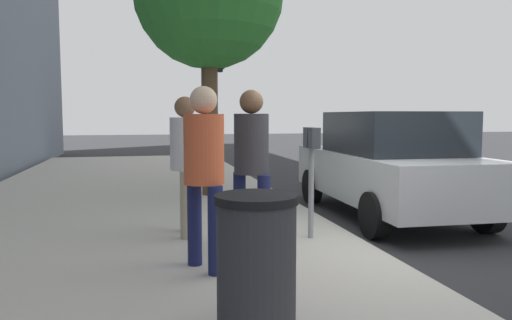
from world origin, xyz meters
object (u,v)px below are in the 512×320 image
pedestrian_at_meter (251,154)px  parked_sedan_near (389,164)px  traffic_signal (215,84)px  parking_meter (312,159)px  trash_bin (256,265)px  pedestrian_bystander (204,161)px  parking_officer (185,154)px

pedestrian_at_meter → parked_sedan_near: 3.43m
parked_sedan_near → traffic_signal: traffic_signal is taller
parking_meter → trash_bin: 2.95m
parking_meter → pedestrian_bystander: pedestrian_bystander is taller
pedestrian_bystander → parked_sedan_near: bearing=13.5°
parking_meter → pedestrian_at_meter: bearing=109.5°
pedestrian_bystander → traffic_signal: 9.06m
parked_sedan_near → trash_bin: parked_sedan_near is taller
traffic_signal → trash_bin: size_ratio=3.56×
parking_meter → traffic_signal: traffic_signal is taller
parking_meter → parking_officer: bearing=72.0°
parking_meter → trash_bin: bearing=153.1°
pedestrian_at_meter → pedestrian_bystander: 0.96m
pedestrian_at_meter → pedestrian_bystander: (-0.71, 0.64, -0.01)m
pedestrian_at_meter → pedestrian_bystander: pedestrian_at_meter is taller
pedestrian_at_meter → parked_sedan_near: pedestrian_at_meter is taller
parked_sedan_near → parking_meter: bearing=130.2°
pedestrian_bystander → traffic_signal: bearing=56.7°
pedestrian_bystander → trash_bin: bearing=-108.0°
traffic_signal → trash_bin: traffic_signal is taller
parking_meter → parked_sedan_near: 2.57m
parked_sedan_near → traffic_signal: size_ratio=1.24×
parked_sedan_near → trash_bin: 5.36m
traffic_signal → trash_bin: 10.68m
parked_sedan_near → trash_bin: (-4.24, 3.27, -0.24)m
pedestrian_bystander → trash_bin: pedestrian_bystander is taller
parking_meter → pedestrian_at_meter: pedestrian_at_meter is taller
parking_meter → parked_sedan_near: parked_sedan_near is taller
parked_sedan_near → traffic_signal: (6.19, 2.04, 1.68)m
parking_meter → trash_bin: size_ratio=1.40×
pedestrian_at_meter → parking_meter: bearing=-13.2°
traffic_signal → parked_sedan_near: bearing=-161.7°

